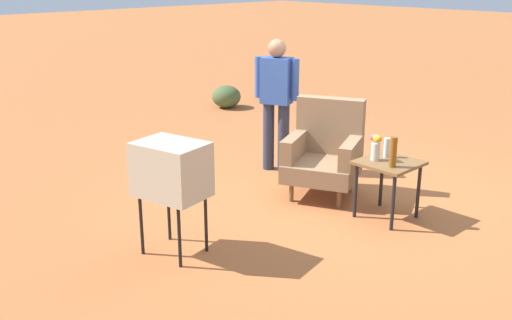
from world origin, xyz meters
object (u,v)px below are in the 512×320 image
at_px(bottle_short_clear, 387,148).
at_px(flower_vase, 376,146).
at_px(side_table, 389,170).
at_px(tv_on_stand, 172,170).
at_px(person_standing, 276,97).
at_px(armchair, 325,151).
at_px(bottle_tall_amber, 393,152).

relative_size(bottle_short_clear, flower_vase, 0.75).
height_order(side_table, flower_vase, flower_vase).
relative_size(tv_on_stand, person_standing, 0.63).
relative_size(armchair, side_table, 1.76).
height_order(tv_on_stand, person_standing, person_standing).
distance_m(armchair, side_table, 0.89).
relative_size(armchair, bottle_tall_amber, 3.53).
distance_m(side_table, bottle_short_clear, 0.24).
bearing_deg(person_standing, armchair, -11.83).
bearing_deg(person_standing, side_table, -8.27).
relative_size(person_standing, bottle_short_clear, 8.20).
bearing_deg(flower_vase, person_standing, 168.89).
xyz_separation_m(person_standing, bottle_tall_amber, (1.96, -0.39, -0.19)).
bearing_deg(armchair, bottle_tall_amber, -10.63).
relative_size(armchair, person_standing, 0.65).
xyz_separation_m(armchair, side_table, (0.89, -0.07, 0.02)).
xyz_separation_m(side_table, bottle_tall_amber, (0.12, -0.12, 0.24)).
height_order(person_standing, bottle_tall_amber, person_standing).
height_order(person_standing, bottle_short_clear, person_standing).
distance_m(armchair, bottle_short_clear, 0.81).
bearing_deg(bottle_short_clear, bottle_tall_amber, -44.80).
xyz_separation_m(side_table, bottle_short_clear, (-0.11, 0.10, 0.19)).
bearing_deg(armchair, tv_on_stand, -88.83).
relative_size(side_table, flower_vase, 2.27).
bearing_deg(tv_on_stand, bottle_short_clear, 70.94).
xyz_separation_m(tv_on_stand, flower_vase, (0.72, 1.97, -0.03)).
distance_m(tv_on_stand, person_standing, 2.52).
relative_size(side_table, bottle_tall_amber, 2.01).
xyz_separation_m(tv_on_stand, person_standing, (-1.00, 2.31, 0.16)).
distance_m(side_table, tv_on_stand, 2.22).
height_order(side_table, bottle_tall_amber, bottle_tall_amber).
bearing_deg(bottle_tall_amber, tv_on_stand, -116.65).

